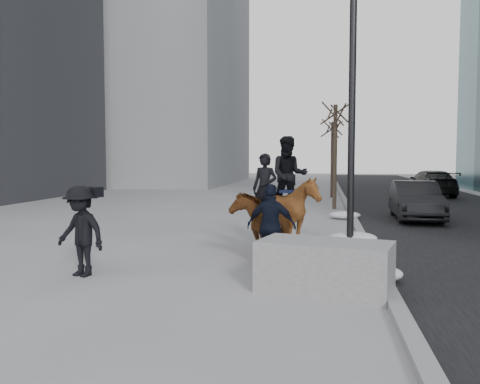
% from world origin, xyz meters
% --- Properties ---
extents(ground, '(120.00, 120.00, 0.00)m').
position_xyz_m(ground, '(0.00, 0.00, 0.00)').
color(ground, gray).
rests_on(ground, ground).
extents(road, '(8.00, 90.00, 0.01)m').
position_xyz_m(road, '(7.00, 10.00, 0.01)').
color(road, black).
rests_on(road, ground).
extents(curb, '(0.25, 90.00, 0.12)m').
position_xyz_m(curb, '(3.00, 10.00, 0.06)').
color(curb, gray).
rests_on(curb, ground).
extents(planter, '(2.41, 1.62, 0.88)m').
position_xyz_m(planter, '(1.93, -1.67, 0.44)').
color(planter, gray).
rests_on(planter, ground).
extents(car_near, '(1.58, 4.32, 1.41)m').
position_xyz_m(car_near, '(5.25, 8.97, 0.71)').
color(car_near, black).
rests_on(car_near, ground).
extents(car_far, '(2.43, 5.32, 1.51)m').
position_xyz_m(car_far, '(8.14, 20.87, 0.75)').
color(car_far, black).
rests_on(car_far, ground).
extents(tree_near, '(1.20, 1.20, 5.09)m').
position_xyz_m(tree_near, '(2.40, 12.41, 2.54)').
color(tree_near, '#362920').
rests_on(tree_near, ground).
extents(tree_far, '(1.20, 1.20, 4.73)m').
position_xyz_m(tree_far, '(2.40, 18.82, 2.36)').
color(tree_far, '#3B2A23').
rests_on(tree_far, ground).
extents(mounted_left, '(1.41, 2.03, 2.39)m').
position_xyz_m(mounted_left, '(0.56, 1.15, 0.89)').
color(mounted_left, '#4F1D0F').
rests_on(mounted_left, ground).
extents(mounted_right, '(1.66, 1.83, 2.82)m').
position_xyz_m(mounted_right, '(1.05, 2.22, 1.13)').
color(mounted_right, '#4C210F').
rests_on(mounted_right, ground).
extents(feeder, '(1.07, 0.92, 1.75)m').
position_xyz_m(feeder, '(0.84, 0.05, 0.88)').
color(feeder, black).
rests_on(feeder, ground).
extents(camera_crew, '(1.29, 1.00, 1.75)m').
position_xyz_m(camera_crew, '(-2.72, -1.22, 0.89)').
color(camera_crew, black).
rests_on(camera_crew, ground).
extents(lamppost, '(0.25, 2.40, 9.09)m').
position_xyz_m(lamppost, '(2.60, 3.30, 4.99)').
color(lamppost, black).
rests_on(lamppost, ground).
extents(snow_piles, '(1.31, 10.35, 0.33)m').
position_xyz_m(snow_piles, '(2.70, 3.17, 0.16)').
color(snow_piles, silver).
rests_on(snow_piles, ground).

